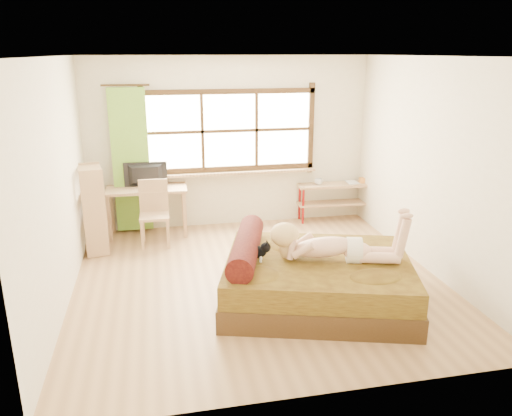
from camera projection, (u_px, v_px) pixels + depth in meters
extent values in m
plane|color=#9E754C|center=(259.00, 280.00, 6.27)|extent=(4.50, 4.50, 0.00)
plane|color=white|center=(259.00, 56.00, 5.47)|extent=(4.50, 4.50, 0.00)
plane|color=silver|center=(230.00, 143.00, 7.97)|extent=(4.50, 0.00, 4.50)
plane|color=silver|center=(320.00, 245.00, 3.77)|extent=(4.50, 0.00, 4.50)
plane|color=silver|center=(57.00, 186.00, 5.44)|extent=(0.00, 4.50, 4.50)
plane|color=silver|center=(433.00, 167.00, 6.30)|extent=(0.00, 4.50, 4.50)
cube|color=#FFEDBF|center=(230.00, 131.00, 7.91)|extent=(2.60, 0.01, 1.30)
cube|color=#A47859|center=(231.00, 173.00, 8.04)|extent=(2.80, 0.16, 0.04)
cube|color=#5F9227|center=(131.00, 161.00, 7.62)|extent=(0.55, 0.10, 2.20)
cube|color=#372210|center=(317.00, 290.00, 5.72)|extent=(2.47, 2.19, 0.26)
cube|color=#38240C|center=(318.00, 270.00, 5.64)|extent=(2.42, 2.15, 0.26)
cylinder|color=black|center=(246.00, 246.00, 5.63)|extent=(0.68, 1.44, 0.29)
cube|color=#A47859|center=(146.00, 189.00, 7.62)|extent=(1.23, 0.59, 0.04)
cube|color=#A47859|center=(109.00, 219.00, 7.42)|extent=(0.05, 0.05, 0.73)
cube|color=#A47859|center=(185.00, 215.00, 7.61)|extent=(0.05, 0.05, 0.73)
cube|color=#A47859|center=(112.00, 210.00, 7.84)|extent=(0.05, 0.05, 0.73)
cube|color=#A47859|center=(184.00, 206.00, 8.03)|extent=(0.05, 0.05, 0.73)
imported|color=black|center=(145.00, 175.00, 7.60)|extent=(0.66, 0.10, 0.38)
cube|color=#A47859|center=(154.00, 216.00, 7.30)|extent=(0.44, 0.44, 0.04)
cube|color=#A47859|center=(154.00, 195.00, 7.41)|extent=(0.43, 0.05, 0.49)
cube|color=#A47859|center=(142.00, 236.00, 7.17)|extent=(0.04, 0.04, 0.43)
cube|color=#A47859|center=(168.00, 235.00, 7.23)|extent=(0.04, 0.04, 0.43)
cube|color=#A47859|center=(143.00, 228.00, 7.51)|extent=(0.04, 0.04, 0.43)
cube|color=#A47859|center=(168.00, 226.00, 7.58)|extent=(0.04, 0.04, 0.43)
cube|color=#A47859|center=(335.00, 185.00, 8.36)|extent=(1.28, 0.38, 0.04)
cube|color=#A47859|center=(335.00, 203.00, 8.46)|extent=(1.28, 0.38, 0.03)
cylinder|color=maroon|center=(303.00, 205.00, 8.25)|extent=(0.04, 0.04, 0.63)
cylinder|color=maroon|center=(370.00, 202.00, 8.42)|extent=(0.04, 0.04, 0.63)
cylinder|color=maroon|center=(300.00, 201.00, 8.49)|extent=(0.04, 0.04, 0.63)
cylinder|color=maroon|center=(365.00, 198.00, 8.66)|extent=(0.04, 0.04, 0.63)
cube|color=orange|center=(363.00, 180.00, 8.41)|extent=(0.11, 0.11, 0.08)
imported|color=gray|center=(319.00, 182.00, 8.28)|extent=(0.14, 0.14, 0.10)
imported|color=gray|center=(347.00, 183.00, 8.39)|extent=(0.19, 0.25, 0.02)
cube|color=#A47859|center=(97.00, 247.00, 7.19)|extent=(0.39, 0.55, 0.03)
cube|color=#A47859|center=(95.00, 222.00, 7.07)|extent=(0.39, 0.55, 0.03)
cube|color=#A47859|center=(92.00, 196.00, 6.96)|extent=(0.39, 0.55, 0.03)
cube|color=#A47859|center=(89.00, 169.00, 6.84)|extent=(0.39, 0.55, 0.03)
cube|color=#A47859|center=(95.00, 214.00, 6.79)|extent=(0.30, 0.08, 1.24)
cube|color=#A47859|center=(92.00, 204.00, 7.24)|extent=(0.30, 0.08, 1.24)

